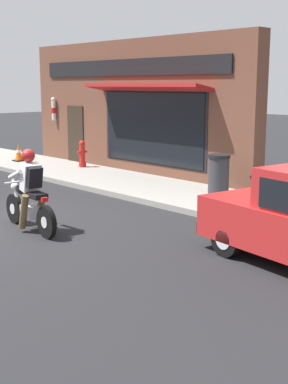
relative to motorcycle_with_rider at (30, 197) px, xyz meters
The scene contains 6 objects.
sidewalk_curb 5.95m from the motorcycle_with_rider, 40.42° to the left, with size 2.60×22.00×0.14m, color gray.
storefront_building 7.26m from the motorcycle_with_rider, 32.04° to the left, with size 1.25×9.80×4.20m.
motorcycle_with_rider is the anchor object (origin of this frame).
trash_bin 5.08m from the motorcycle_with_rider, ahead, with size 0.56×0.56×0.98m.
fire_hydrant 7.43m from the motorcycle_with_rider, 45.73° to the left, with size 0.36×0.24×0.88m.
traffic_cone 9.08m from the motorcycle_with_rider, 61.50° to the left, with size 0.36×0.36×0.60m.
Camera 1 is at (-4.96, -9.83, 2.82)m, focal length 50.00 mm.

